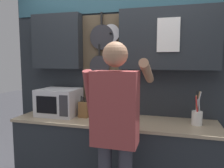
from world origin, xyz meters
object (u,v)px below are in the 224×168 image
microwave (59,102)px  utensil_crock (197,116)px  person (115,123)px  knife_block (85,109)px

microwave → utensil_crock: (1.56, 0.00, -0.06)m
microwave → person: (0.86, -0.59, -0.03)m
utensil_crock → person: 0.92m
utensil_crock → knife_block: bearing=-180.0°
knife_block → utensil_crock: bearing=0.0°
microwave → knife_block: bearing=0.1°
knife_block → utensil_crock: size_ratio=0.73×
microwave → utensil_crock: size_ratio=1.31×
utensil_crock → person: bearing=-140.0°
knife_block → person: bearing=-48.7°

